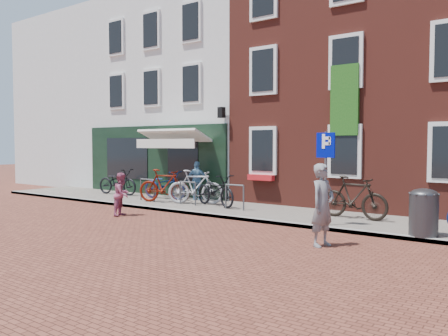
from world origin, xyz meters
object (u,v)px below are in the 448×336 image
Objects in this scene: cafe_person at (197,181)px; bicycle_5 at (354,198)px; bicycle_4 at (215,190)px; parking_sign at (326,161)px; bicycle_2 at (165,185)px; bicycle_1 at (164,186)px; litter_bin at (424,210)px; bicycle_3 at (195,187)px; boy at (122,194)px; woman at (323,205)px; bicycle_0 at (118,182)px.

cafe_person is 6.41m from bicycle_5.
parking_sign is at bearing -87.74° from bicycle_4.
bicycle_1 is at bearing -138.11° from bicycle_2.
bicycle_3 is (-7.89, 1.24, -0.00)m from litter_bin.
litter_bin is 8.60m from boy.
bicycle_3 is (-5.49, 1.30, -1.08)m from parking_sign.
bicycle_1 is (-6.67, 0.94, -1.08)m from parking_sign.
bicycle_5 reaches higher than litter_bin.
woman is 8.05m from cafe_person.
boy is at bearing -158.62° from bicycle_2.
cafe_person is (-6.15, 2.20, -0.94)m from parking_sign.
bicycle_2 is 2.87m from bicycle_4.
bicycle_5 is (7.61, -0.25, 0.06)m from bicycle_2.
bicycle_0 is 3.45m from bicycle_1.
parking_sign is 4.86m from bicycle_4.
bicycle_4 is (2.83, -0.47, 0.00)m from bicycle_2.
bicycle_3 is at bearing 96.80° from bicycle_5.
bicycle_1 is at bearing -106.61° from bicycle_0.
bicycle_2 is (-1.25, -0.47, -0.19)m from cafe_person.
woman is 1.35× the size of boy.
bicycle_1 is (-0.63, 2.55, 0.04)m from boy.
bicycle_5 reaches higher than bicycle_2.
woman reaches higher than boy.
parking_sign is 1.22× the size of bicycle_3.
bicycle_0 and bicycle_4 have the same top height.
cafe_person reaches higher than bicycle_0.
cafe_person reaches higher than bicycle_4.
bicycle_3 is at bearing 171.08° from litter_bin.
bicycle_4 is at bearing -46.13° from boy.
bicycle_0 is at bearing 103.47° from bicycle_4.
cafe_person reaches higher than bicycle_3.
bicycle_1 and bicycle_3 have the same top height.
litter_bin is 12.55m from bicycle_0.
bicycle_1 is (3.38, -0.71, 0.06)m from bicycle_0.
bicycle_1 is 6.91m from bicycle_5.
bicycle_4 is (-6.96, 1.19, -0.06)m from litter_bin.
cafe_person is 1.12m from bicycle_3.
bicycle_1 is 1.00× the size of bicycle_3.
cafe_person is (-6.92, 4.11, -0.06)m from woman.
parking_sign is 1.18× the size of bicycle_4.
bicycle_4 is at bearing 170.27° from litter_bin.
bicycle_3 is (0.66, -0.90, -0.13)m from cafe_person.
litter_bin reaches higher than bicycle_2.
litter_bin is 7.07m from bicycle_4.
parking_sign is (-2.41, -0.06, 1.07)m from litter_bin.
parking_sign reaches higher than bicycle_4.
woman is at bearing -67.90° from parking_sign.
woman is 0.90× the size of bicycle_1.
bicycle_4 is (5.48, -0.40, 0.00)m from bicycle_0.
bicycle_0 is at bearing 31.93° from boy.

